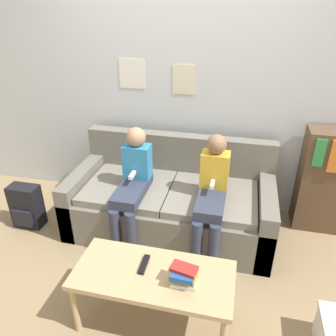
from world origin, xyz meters
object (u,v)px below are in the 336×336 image
Objects in this scene: backpack at (27,206)px; bookshelf at (325,181)px; person_right at (212,192)px; couch at (171,202)px; coffee_table at (153,279)px; person_left at (133,182)px; tv_remote at (144,264)px.

bookshelf is at bearing 13.39° from backpack.
bookshelf is (1.01, 0.57, -0.08)m from person_right.
backpack is (-1.39, -0.32, -0.06)m from couch.
coffee_table is 1.01× the size of person_left.
person_right is at bearing -0.05° from person_left.
tv_remote is at bearing -134.44° from bookshelf.
couch reaches higher than backpack.
couch is 1.88× the size of bookshelf.
coffee_table is 1.01× the size of person_right.
person_left is 1.03× the size of bookshelf.
couch is at bearing 91.14° from tv_remote.
person_right reaches higher than bookshelf.
bookshelf is at bearing 29.50° from person_right.
couch is 1.81× the size of person_left.
person_left is (-0.30, -0.22, 0.31)m from couch.
bookshelf is (1.28, 1.44, 0.11)m from coffee_table.
person_right is 2.37× the size of backpack.
coffee_table is 0.99m from person_left.
coffee_table is at bearing -131.75° from bookshelf.
tv_remote is 0.39× the size of backpack.
bookshelf is (1.36, 1.39, 0.05)m from tv_remote.
person_right is (0.70, -0.00, -0.00)m from person_left.
couch is 1.10m from coffee_table.
couch is at bearing 12.80° from backpack.
person_right reaches higher than couch.
bookshelf reaches higher than backpack.
couch is 1.42m from backpack.
bookshelf reaches higher than coffee_table.
backpack is (-1.43, 0.72, -0.24)m from tv_remote.
tv_remote is (-0.35, -0.82, -0.13)m from person_right.
couch is 1.81× the size of person_right.
coffee_table is 1.71m from backpack.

